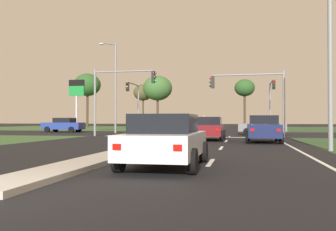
{
  "coord_description": "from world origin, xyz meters",
  "views": [
    {
      "loc": [
        4.43,
        -5.33,
        1.31
      ],
      "look_at": [
        -1.98,
        26.52,
        1.74
      ],
      "focal_mm": 39.03,
      "sensor_mm": 36.0,
      "label": 1
    }
  ],
  "objects_px": {
    "pedestrian_at_median": "(204,121)",
    "car_white_fifth": "(166,140)",
    "car_blue_second": "(64,125)",
    "traffic_signal_near_right": "(254,91)",
    "traffic_signal_far_right": "(272,96)",
    "car_maroon_near": "(209,128)",
    "traffic_signal_far_left": "(135,98)",
    "traffic_signal_near_left": "(117,89)",
    "street_lamp_second": "(114,83)",
    "car_grey_fourth": "(262,126)",
    "treeline_second": "(143,93)",
    "treeline_fourth": "(245,88)",
    "fuel_price_totem": "(77,94)",
    "treeline_near": "(87,85)",
    "street_lamp_near": "(329,27)",
    "car_black_third": "(200,124)",
    "car_navy_sixth": "(263,129)",
    "treeline_third": "(158,88)"
  },
  "relations": [
    {
      "from": "pedestrian_at_median",
      "to": "car_white_fifth",
      "type": "bearing_deg",
      "value": 4.99
    },
    {
      "from": "car_blue_second",
      "to": "traffic_signal_near_right",
      "type": "height_order",
      "value": "traffic_signal_near_right"
    },
    {
      "from": "traffic_signal_far_right",
      "to": "car_blue_second",
      "type": "bearing_deg",
      "value": -172.23
    },
    {
      "from": "car_maroon_near",
      "to": "traffic_signal_far_left",
      "type": "relative_size",
      "value": 0.76
    },
    {
      "from": "traffic_signal_far_left",
      "to": "pedestrian_at_median",
      "type": "xyz_separation_m",
      "value": [
        7.35,
        5.95,
        -2.7
      ]
    },
    {
      "from": "traffic_signal_near_left",
      "to": "street_lamp_second",
      "type": "distance_m",
      "value": 7.18
    },
    {
      "from": "car_grey_fourth",
      "to": "car_white_fifth",
      "type": "height_order",
      "value": "car_grey_fourth"
    },
    {
      "from": "traffic_signal_near_left",
      "to": "treeline_second",
      "type": "height_order",
      "value": "treeline_second"
    },
    {
      "from": "traffic_signal_near_left",
      "to": "treeline_fourth",
      "type": "xyz_separation_m",
      "value": [
        10.63,
        35.71,
        2.96
      ]
    },
    {
      "from": "car_white_fifth",
      "to": "traffic_signal_far_right",
      "type": "xyz_separation_m",
      "value": [
        5.25,
        30.18,
        3.13
      ]
    },
    {
      "from": "traffic_signal_far_right",
      "to": "traffic_signal_near_right",
      "type": "bearing_deg",
      "value": -100.92
    },
    {
      "from": "traffic_signal_far_left",
      "to": "fuel_price_totem",
      "type": "bearing_deg",
      "value": -160.14
    },
    {
      "from": "treeline_near",
      "to": "treeline_second",
      "type": "relative_size",
      "value": 1.22
    },
    {
      "from": "car_grey_fourth",
      "to": "street_lamp_near",
      "type": "height_order",
      "value": "street_lamp_near"
    },
    {
      "from": "car_black_third",
      "to": "car_navy_sixth",
      "type": "xyz_separation_m",
      "value": [
        7.88,
        -37.59,
        0.04
      ]
    },
    {
      "from": "car_navy_sixth",
      "to": "treeline_third",
      "type": "relative_size",
      "value": 0.43
    },
    {
      "from": "car_black_third",
      "to": "traffic_signal_far_right",
      "type": "distance_m",
      "value": 22.21
    },
    {
      "from": "fuel_price_totem",
      "to": "street_lamp_near",
      "type": "bearing_deg",
      "value": -44.17
    },
    {
      "from": "car_grey_fourth",
      "to": "treeline_near",
      "type": "bearing_deg",
      "value": 44.22
    },
    {
      "from": "traffic_signal_far_left",
      "to": "street_lamp_near",
      "type": "distance_m",
      "value": 28.3
    },
    {
      "from": "car_grey_fourth",
      "to": "treeline_fourth",
      "type": "relative_size",
      "value": 0.49
    },
    {
      "from": "traffic_signal_near_left",
      "to": "traffic_signal_far_right",
      "type": "distance_m",
      "value": 17.51
    },
    {
      "from": "treeline_fourth",
      "to": "traffic_signal_near_right",
      "type": "bearing_deg",
      "value": -89.39
    },
    {
      "from": "treeline_third",
      "to": "car_maroon_near",
      "type": "bearing_deg",
      "value": -72.51
    },
    {
      "from": "traffic_signal_near_right",
      "to": "car_black_third",
      "type": "bearing_deg",
      "value": 103.64
    },
    {
      "from": "traffic_signal_far_right",
      "to": "treeline_fourth",
      "type": "relative_size",
      "value": 0.67
    },
    {
      "from": "treeline_fourth",
      "to": "car_black_third",
      "type": "bearing_deg",
      "value": -147.76
    },
    {
      "from": "car_grey_fourth",
      "to": "traffic_signal_near_left",
      "type": "distance_m",
      "value": 13.13
    },
    {
      "from": "car_white_fifth",
      "to": "traffic_signal_far_left",
      "type": "xyz_separation_m",
      "value": [
        -9.95,
        30.25,
        3.16
      ]
    },
    {
      "from": "car_grey_fourth",
      "to": "street_lamp_second",
      "type": "relative_size",
      "value": 0.45
    },
    {
      "from": "car_white_fifth",
      "to": "street_lamp_near",
      "type": "relative_size",
      "value": 0.44
    },
    {
      "from": "car_grey_fourth",
      "to": "traffic_signal_far_right",
      "type": "bearing_deg",
      "value": -11.26
    },
    {
      "from": "treeline_second",
      "to": "fuel_price_totem",
      "type": "bearing_deg",
      "value": -88.75
    },
    {
      "from": "car_maroon_near",
      "to": "fuel_price_totem",
      "type": "height_order",
      "value": "fuel_price_totem"
    },
    {
      "from": "traffic_signal_far_left",
      "to": "treeline_second",
      "type": "relative_size",
      "value": 0.68
    },
    {
      "from": "treeline_near",
      "to": "treeline_third",
      "type": "height_order",
      "value": "treeline_near"
    },
    {
      "from": "car_blue_second",
      "to": "traffic_signal_far_right",
      "type": "xyz_separation_m",
      "value": [
        22.4,
        3.06,
        3.08
      ]
    },
    {
      "from": "car_maroon_near",
      "to": "car_white_fifth",
      "type": "xyz_separation_m",
      "value": [
        -0.02,
        -14.09,
        -0.02
      ]
    },
    {
      "from": "car_black_third",
      "to": "street_lamp_near",
      "type": "xyz_separation_m",
      "value": [
        10.35,
        -43.08,
        4.57
      ]
    },
    {
      "from": "traffic_signal_far_left",
      "to": "treeline_fourth",
      "type": "height_order",
      "value": "treeline_fourth"
    },
    {
      "from": "car_blue_second",
      "to": "street_lamp_second",
      "type": "height_order",
      "value": "street_lamp_second"
    },
    {
      "from": "treeline_fourth",
      "to": "treeline_second",
      "type": "bearing_deg",
      "value": 167.52
    },
    {
      "from": "pedestrian_at_median",
      "to": "treeline_near",
      "type": "distance_m",
      "value": 30.96
    },
    {
      "from": "treeline_fourth",
      "to": "car_navy_sixth",
      "type": "bearing_deg",
      "value": -89.05
    },
    {
      "from": "car_white_fifth",
      "to": "street_lamp_near",
      "type": "distance_m",
      "value": 10.06
    },
    {
      "from": "car_black_third",
      "to": "treeline_second",
      "type": "height_order",
      "value": "treeline_second"
    },
    {
      "from": "car_grey_fourth",
      "to": "treeline_fourth",
      "type": "height_order",
      "value": "treeline_fourth"
    },
    {
      "from": "treeline_second",
      "to": "street_lamp_second",
      "type": "bearing_deg",
      "value": -79.65
    },
    {
      "from": "traffic_signal_far_right",
      "to": "traffic_signal_far_left",
      "type": "bearing_deg",
      "value": 179.72
    },
    {
      "from": "traffic_signal_far_right",
      "to": "treeline_second",
      "type": "xyz_separation_m",
      "value": [
        -21.97,
        28.52,
        2.81
      ]
    }
  ]
}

